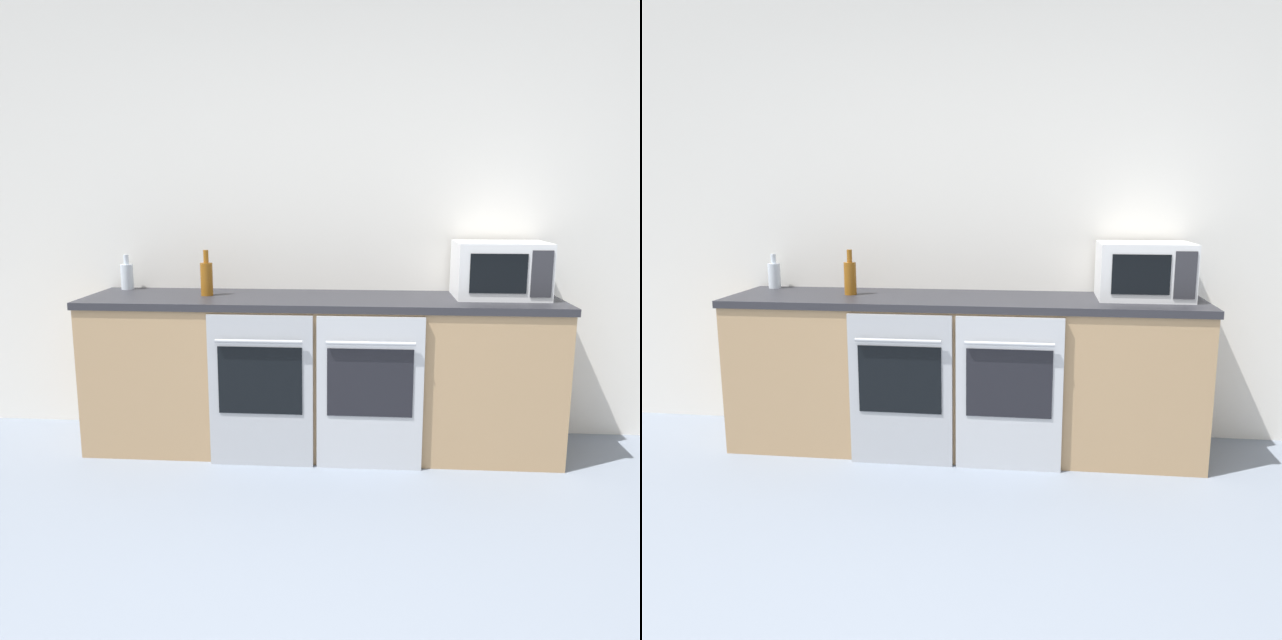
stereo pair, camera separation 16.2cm
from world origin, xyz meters
TOP-DOWN VIEW (x-y plane):
  - wall_back at (0.00, 2.52)m, footprint 10.00×0.06m
  - counter_back at (0.00, 2.20)m, footprint 2.67×0.61m
  - oven_left at (-0.30, 1.89)m, footprint 0.56×0.06m
  - oven_right at (0.28, 1.89)m, footprint 0.56×0.06m
  - microwave at (1.00, 2.27)m, footprint 0.50×0.38m
  - bottle_clear at (-1.20, 2.42)m, footprint 0.08×0.08m
  - bottle_amber at (-0.65, 2.21)m, footprint 0.07×0.07m

SIDE VIEW (x-z plane):
  - oven_left at x=-0.30m, z-range 0.01..0.84m
  - oven_right at x=0.28m, z-range 0.01..0.84m
  - counter_back at x=0.00m, z-range 0.00..0.89m
  - bottle_clear at x=-1.20m, z-range 0.86..1.07m
  - bottle_amber at x=-0.65m, z-range 0.86..1.12m
  - microwave at x=1.00m, z-range 0.88..1.19m
  - wall_back at x=0.00m, z-range 0.00..2.60m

